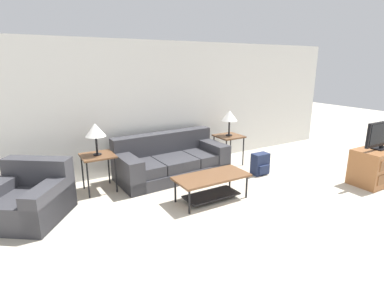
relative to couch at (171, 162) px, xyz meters
name	(u,v)px	position (x,y,z in m)	size (l,w,h in m)	color
ground_plane	(320,263)	(0.22, -3.26, -0.29)	(24.00, 24.00, 0.00)	beige
wall_back	(167,106)	(0.22, 0.62, 1.01)	(9.19, 0.06, 2.60)	silver
couch	(171,162)	(0.00, 0.00, 0.00)	(2.17, 1.08, 0.82)	#38383D
armchair	(28,199)	(-2.51, -0.45, -0.01)	(1.39, 1.39, 0.80)	#38383D
coffee_table	(212,182)	(0.08, -1.30, 0.02)	(1.21, 0.57, 0.42)	brown
side_table_left	(98,159)	(-1.40, 0.00, 0.29)	(0.54, 0.53, 0.65)	brown
side_table_right	(229,139)	(1.40, 0.00, 0.29)	(0.54, 0.53, 0.65)	brown
table_lamp_left	(95,130)	(-1.40, 0.00, 0.79)	(0.34, 0.34, 0.55)	black
table_lamp_right	(229,116)	(1.40, 0.00, 0.79)	(0.34, 0.34, 0.55)	black
tv_console	(378,166)	(3.16, -2.24, 0.04)	(1.06, 0.55, 0.65)	#935B33
television	(383,134)	(3.16, -2.24, 0.64)	(0.99, 0.20, 0.51)	black
backpack	(260,164)	(1.58, -0.82, -0.08)	(0.34, 0.28, 0.43)	#1E2847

